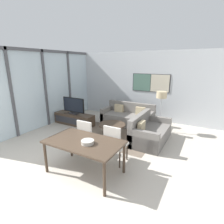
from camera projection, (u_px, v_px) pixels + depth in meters
ground_plane at (46, 188)px, 3.37m from camera, size 24.00×24.00×0.00m
wall_back at (142, 86)px, 7.32m from camera, size 6.70×0.09×2.80m
window_wall_left at (45, 85)px, 6.46m from camera, size 0.07×5.16×2.80m
area_rug at (112, 135)px, 5.82m from camera, size 2.71×1.79×0.01m
tv_console at (74, 119)px, 6.82m from camera, size 1.65×0.48×0.44m
television at (74, 106)px, 6.68m from camera, size 0.98×0.20×0.63m
sofa_main at (128, 117)px, 6.84m from camera, size 1.95×0.89×0.83m
sofa_side at (148, 133)px, 5.35m from camera, size 0.89×1.60×0.83m
coffee_table at (112, 127)px, 5.74m from camera, size 0.88×0.88×0.40m
dining_table at (84, 144)px, 3.69m from camera, size 1.62×0.93×0.75m
dining_chair_left at (88, 136)px, 4.45m from camera, size 0.46×0.46×0.97m
dining_chair_centre at (114, 143)px, 4.08m from camera, size 0.46×0.46×0.97m
fruit_bowl at (88, 142)px, 3.53m from camera, size 0.27×0.27×0.08m
floor_lamp at (161, 98)px, 5.87m from camera, size 0.34×0.34×1.41m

